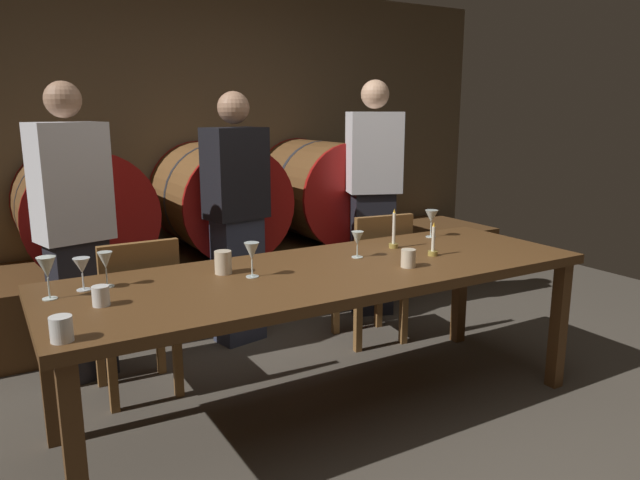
{
  "coord_description": "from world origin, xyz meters",
  "views": [
    {
      "loc": [
        -1.52,
        -2.06,
        1.53
      ],
      "look_at": [
        -0.1,
        0.38,
        0.9
      ],
      "focal_mm": 33.15,
      "sensor_mm": 36.0,
      "label": 1
    }
  ],
  "objects_px": {
    "wine_barrel_left": "(82,209)",
    "candle_right": "(433,247)",
    "wine_glass_left": "(82,267)",
    "wine_glass_center_right": "(252,252)",
    "wine_barrel_center": "(218,199)",
    "cup_center_right": "(223,262)",
    "cup_far_right": "(408,258)",
    "wine_glass_far_right": "(431,217)",
    "guest_left": "(75,233)",
    "dining_table": "(329,281)",
    "cup_far_left": "(61,329)",
    "wine_barrel_right": "(321,191)",
    "chair_left": "(138,311)",
    "candle_left": "(394,237)",
    "guest_right": "(373,197)",
    "guest_center": "(237,218)",
    "cup_center_left": "(101,296)",
    "chair_right": "(375,272)",
    "wine_glass_center_left": "(105,262)",
    "wine_glass_right": "(357,239)",
    "wine_glass_far_left": "(47,268)"
  },
  "relations": [
    {
      "from": "wine_barrel_left",
      "to": "candle_right",
      "type": "bearing_deg",
      "value": -51.06
    },
    {
      "from": "wine_glass_left",
      "to": "wine_glass_center_right",
      "type": "relative_size",
      "value": 0.87
    },
    {
      "from": "wine_barrel_center",
      "to": "cup_center_right",
      "type": "xyz_separation_m",
      "value": [
        -0.58,
        -1.59,
        -0.06
      ]
    },
    {
      "from": "cup_far_right",
      "to": "wine_barrel_center",
      "type": "bearing_deg",
      "value": 97.46
    },
    {
      "from": "candle_right",
      "to": "wine_glass_far_right",
      "type": "distance_m",
      "value": 0.48
    },
    {
      "from": "guest_left",
      "to": "dining_table",
      "type": "bearing_deg",
      "value": 118.06
    },
    {
      "from": "wine_glass_left",
      "to": "cup_far_left",
      "type": "xyz_separation_m",
      "value": [
        -0.16,
        -0.57,
        -0.06
      ]
    },
    {
      "from": "wine_barrel_right",
      "to": "chair_left",
      "type": "height_order",
      "value": "wine_barrel_right"
    },
    {
      "from": "wine_glass_left",
      "to": "wine_barrel_left",
      "type": "bearing_deg",
      "value": 81.19
    },
    {
      "from": "candle_left",
      "to": "guest_right",
      "type": "bearing_deg",
      "value": 60.65
    },
    {
      "from": "guest_right",
      "to": "guest_center",
      "type": "bearing_deg",
      "value": 21.5
    },
    {
      "from": "guest_right",
      "to": "cup_far_right",
      "type": "xyz_separation_m",
      "value": [
        -0.73,
        -1.34,
        -0.08
      ]
    },
    {
      "from": "guest_left",
      "to": "cup_center_left",
      "type": "distance_m",
      "value": 1.11
    },
    {
      "from": "wine_barrel_right",
      "to": "wine_glass_center_right",
      "type": "bearing_deg",
      "value": -128.87
    },
    {
      "from": "wine_barrel_center",
      "to": "wine_barrel_right",
      "type": "distance_m",
      "value": 0.9
    },
    {
      "from": "guest_center",
      "to": "cup_far_left",
      "type": "height_order",
      "value": "guest_center"
    },
    {
      "from": "wine_barrel_center",
      "to": "chair_right",
      "type": "xyz_separation_m",
      "value": [
        0.65,
        -1.1,
        -0.39
      ]
    },
    {
      "from": "chair_left",
      "to": "wine_glass_center_left",
      "type": "height_order",
      "value": "wine_glass_center_left"
    },
    {
      "from": "candle_left",
      "to": "cup_center_left",
      "type": "height_order",
      "value": "candle_left"
    },
    {
      "from": "wine_glass_left",
      "to": "cup_center_right",
      "type": "xyz_separation_m",
      "value": [
        0.62,
        -0.05,
        -0.05
      ]
    },
    {
      "from": "guest_right",
      "to": "candle_right",
      "type": "bearing_deg",
      "value": 89.61
    },
    {
      "from": "wine_glass_center_left",
      "to": "wine_glass_left",
      "type": "bearing_deg",
      "value": -179.38
    },
    {
      "from": "chair_left",
      "to": "wine_glass_left",
      "type": "bearing_deg",
      "value": 53.83
    },
    {
      "from": "wine_barrel_right",
      "to": "candle_left",
      "type": "xyz_separation_m",
      "value": [
        -0.45,
        -1.57,
        -0.05
      ]
    },
    {
      "from": "chair_right",
      "to": "cup_center_right",
      "type": "height_order",
      "value": "chair_right"
    },
    {
      "from": "cup_center_left",
      "to": "cup_center_right",
      "type": "bearing_deg",
      "value": 18.72
    },
    {
      "from": "wine_barrel_right",
      "to": "candle_left",
      "type": "bearing_deg",
      "value": -106.1
    },
    {
      "from": "chair_right",
      "to": "wine_barrel_left",
      "type": "bearing_deg",
      "value": -27.66
    },
    {
      "from": "chair_left",
      "to": "wine_glass_right",
      "type": "height_order",
      "value": "wine_glass_right"
    },
    {
      "from": "wine_glass_center_left",
      "to": "wine_barrel_center",
      "type": "bearing_deg",
      "value": 54.45
    },
    {
      "from": "wine_barrel_left",
      "to": "candle_left",
      "type": "relative_size",
      "value": 4.01
    },
    {
      "from": "candle_right",
      "to": "cup_far_left",
      "type": "distance_m",
      "value": 1.89
    },
    {
      "from": "cup_center_left",
      "to": "cup_far_right",
      "type": "bearing_deg",
      "value": -6.01
    },
    {
      "from": "candle_left",
      "to": "cup_center_left",
      "type": "xyz_separation_m",
      "value": [
        -1.61,
        -0.22,
        -0.02
      ]
    },
    {
      "from": "guest_left",
      "to": "cup_far_left",
      "type": "bearing_deg",
      "value": 65.06
    },
    {
      "from": "wine_barrel_center",
      "to": "wine_glass_center_right",
      "type": "relative_size",
      "value": 5.48
    },
    {
      "from": "wine_glass_right",
      "to": "wine_glass_left",
      "type": "bearing_deg",
      "value": 175.15
    },
    {
      "from": "guest_left",
      "to": "wine_glass_center_right",
      "type": "relative_size",
      "value": 10.24
    },
    {
      "from": "guest_left",
      "to": "wine_glass_center_right",
      "type": "xyz_separation_m",
      "value": [
        0.62,
        -1.03,
        0.03
      ]
    },
    {
      "from": "candle_left",
      "to": "wine_glass_right",
      "type": "bearing_deg",
      "value": -165.16
    },
    {
      "from": "chair_left",
      "to": "guest_right",
      "type": "relative_size",
      "value": 0.51
    },
    {
      "from": "wine_barrel_center",
      "to": "chair_left",
      "type": "bearing_deg",
      "value": -128.59
    },
    {
      "from": "guest_center",
      "to": "candle_right",
      "type": "relative_size",
      "value": 9.03
    },
    {
      "from": "wine_glass_center_right",
      "to": "chair_right",
      "type": "bearing_deg",
      "value": 28.06
    },
    {
      "from": "wine_glass_right",
      "to": "chair_left",
      "type": "bearing_deg",
      "value": 151.91
    },
    {
      "from": "wine_glass_far_left",
      "to": "chair_left",
      "type": "bearing_deg",
      "value": 47.25
    },
    {
      "from": "wine_glass_right",
      "to": "wine_glass_far_right",
      "type": "xyz_separation_m",
      "value": [
        0.67,
        0.2,
        0.03
      ]
    },
    {
      "from": "wine_glass_left",
      "to": "cup_far_left",
      "type": "distance_m",
      "value": 0.6
    },
    {
      "from": "chair_right",
      "to": "cup_center_left",
      "type": "relative_size",
      "value": 10.95
    },
    {
      "from": "chair_right",
      "to": "wine_glass_far_right",
      "type": "distance_m",
      "value": 0.56
    }
  ]
}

